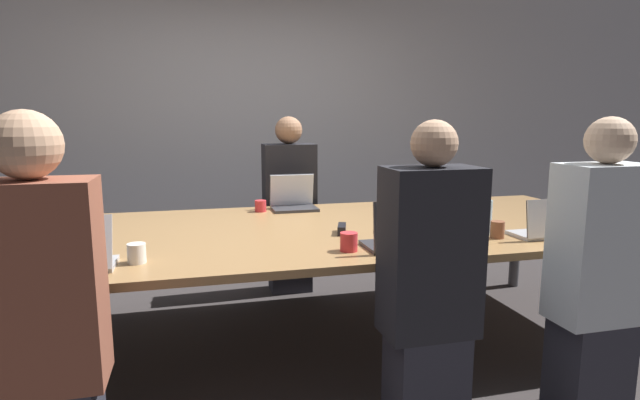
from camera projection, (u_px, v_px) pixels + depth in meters
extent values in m
plane|color=#383333|center=(285.00, 345.00, 3.06)|extent=(24.00, 24.00, 0.00)
cube|color=#ADADB2|center=(244.00, 115.00, 4.91)|extent=(12.00, 0.06, 2.80)
cube|color=#9E7547|center=(284.00, 233.00, 2.94)|extent=(4.42, 1.59, 0.04)
cylinder|color=#4C4C51|center=(516.00, 245.00, 4.08)|extent=(0.08, 0.08, 0.68)
cube|color=#B7B7BC|center=(540.00, 234.00, 2.78)|extent=(0.31, 0.20, 0.02)
cube|color=#B7B7BC|center=(554.00, 218.00, 2.67)|extent=(0.32, 0.04, 0.20)
cube|color=black|center=(552.00, 218.00, 2.68)|extent=(0.31, 0.04, 0.20)
cube|color=#2D2D38|center=(589.00, 365.00, 2.35)|extent=(0.32, 0.24, 0.45)
cube|color=silver|center=(600.00, 244.00, 2.26)|extent=(0.40, 0.24, 0.72)
sphere|color=beige|center=(610.00, 140.00, 2.18)|extent=(0.21, 0.21, 0.21)
cylinder|color=brown|center=(497.00, 230.00, 2.73)|extent=(0.07, 0.07, 0.09)
cylinder|color=#ADD1E0|center=(486.00, 217.00, 2.80)|extent=(0.07, 0.07, 0.20)
cylinder|color=#ADD1E0|center=(487.00, 196.00, 2.78)|extent=(0.03, 0.03, 0.04)
cube|color=#B7B7BC|center=(76.00, 266.00, 2.18)|extent=(0.33, 0.23, 0.02)
cube|color=#B7B7BC|center=(69.00, 244.00, 2.08)|extent=(0.34, 0.10, 0.22)
cube|color=black|center=(70.00, 244.00, 2.09)|extent=(0.33, 0.10, 0.22)
cube|color=brown|center=(39.00, 286.00, 1.69)|extent=(0.40, 0.24, 0.72)
sphere|color=tan|center=(25.00, 145.00, 1.61)|extent=(0.23, 0.23, 0.23)
cylinder|color=white|center=(137.00, 253.00, 2.25)|extent=(0.08, 0.08, 0.09)
cube|color=#333338|center=(295.00, 209.00, 3.55)|extent=(0.32, 0.23, 0.02)
cube|color=#333338|center=(292.00, 190.00, 3.63)|extent=(0.32, 0.05, 0.23)
cube|color=silver|center=(292.00, 190.00, 3.62)|extent=(0.32, 0.05, 0.23)
cube|color=#2D2D38|center=(290.00, 262.00, 4.01)|extent=(0.32, 0.24, 0.45)
cube|color=#232328|center=(289.00, 190.00, 3.92)|extent=(0.40, 0.24, 0.72)
sphere|color=#9E7051|center=(289.00, 130.00, 3.84)|extent=(0.21, 0.21, 0.21)
cylinder|color=red|center=(261.00, 206.00, 3.49)|extent=(0.08, 0.08, 0.08)
cube|color=#333338|center=(396.00, 245.00, 2.53)|extent=(0.32, 0.24, 0.02)
cube|color=#333338|center=(406.00, 225.00, 2.40)|extent=(0.33, 0.03, 0.24)
cube|color=black|center=(405.00, 225.00, 2.41)|extent=(0.32, 0.03, 0.24)
cube|color=#2D2D38|center=(425.00, 380.00, 2.21)|extent=(0.32, 0.24, 0.45)
cube|color=#232328|center=(430.00, 252.00, 2.12)|extent=(0.40, 0.24, 0.72)
sphere|color=tan|center=(434.00, 143.00, 2.04)|extent=(0.19, 0.19, 0.19)
cylinder|color=red|center=(349.00, 242.00, 2.46)|extent=(0.09, 0.09, 0.09)
cylinder|color=green|center=(437.00, 219.00, 2.69)|extent=(0.06, 0.06, 0.22)
cylinder|color=green|center=(438.00, 194.00, 2.67)|extent=(0.03, 0.03, 0.05)
cube|color=black|center=(342.00, 229.00, 2.84)|extent=(0.09, 0.16, 0.05)
cube|color=silver|center=(393.00, 230.00, 2.89)|extent=(0.23, 0.19, 0.02)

